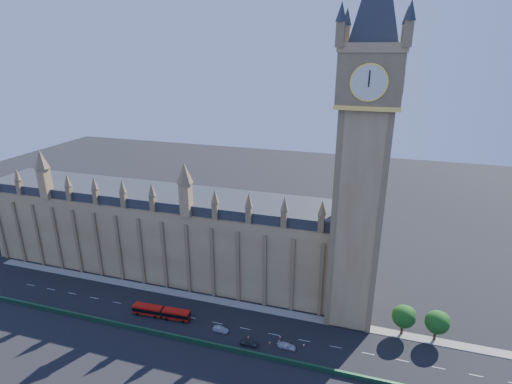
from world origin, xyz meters
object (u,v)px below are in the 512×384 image
(car_silver, at_px, (221,329))
(car_white, at_px, (287,346))
(car_grey, at_px, (249,343))
(red_bus, at_px, (161,312))

(car_silver, height_order, car_white, same)
(car_grey, distance_m, car_white, 9.45)
(car_grey, distance_m, car_silver, 9.30)
(car_grey, xyz_separation_m, car_white, (9.30, 1.66, -0.08))
(red_bus, height_order, car_silver, red_bus)
(red_bus, bearing_deg, car_white, -6.18)
(car_grey, height_order, car_white, car_grey)
(car_silver, bearing_deg, red_bus, 89.85)
(red_bus, height_order, car_white, red_bus)
(car_silver, bearing_deg, car_grey, -103.68)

